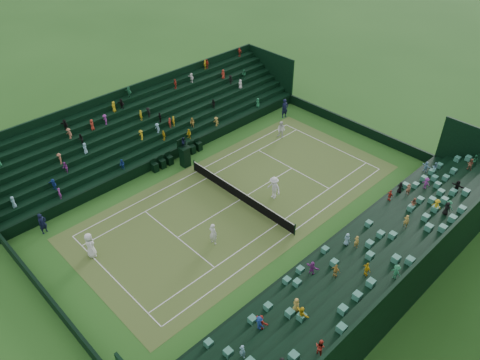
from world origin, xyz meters
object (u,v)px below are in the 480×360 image
(tennis_net, at_px, (240,195))
(player_near_east, at_px, (213,234))
(player_near_west, at_px, (90,245))
(player_far_east, at_px, (274,188))
(player_far_west, at_px, (281,130))
(umpire_chair, at_px, (185,154))

(tennis_net, xyz_separation_m, player_near_east, (2.25, -4.86, 0.38))
(player_near_west, relative_size, player_far_east, 1.00)
(player_near_west, bearing_deg, player_far_west, -66.63)
(player_near_east, xyz_separation_m, player_far_east, (-0.58, 7.03, 0.09))
(player_far_west, bearing_deg, player_far_east, -68.94)
(player_near_east, height_order, player_far_east, player_far_east)
(tennis_net, xyz_separation_m, umpire_chair, (-6.94, -0.09, 0.72))
(umpire_chair, distance_m, player_near_east, 10.36)
(player_near_west, distance_m, player_far_west, 21.53)
(tennis_net, relative_size, player_far_east, 5.83)
(player_near_east, distance_m, player_far_west, 15.93)
(umpire_chair, bearing_deg, player_near_west, -70.23)
(player_near_west, height_order, player_near_east, player_near_west)
(tennis_net, bearing_deg, umpire_chair, -179.30)
(player_near_west, relative_size, player_near_east, 1.10)
(player_near_west, xyz_separation_m, player_far_east, (4.40, 13.97, 0.00))
(player_near_east, xyz_separation_m, player_far_west, (-6.50, 14.54, -0.06))
(tennis_net, distance_m, player_far_west, 10.59)
(umpire_chair, xyz_separation_m, player_near_west, (4.21, -11.71, -0.25))
(umpire_chair, bearing_deg, player_near_east, -27.45)
(tennis_net, bearing_deg, player_far_east, 52.52)
(player_far_east, bearing_deg, umpire_chair, -164.81)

